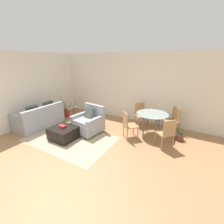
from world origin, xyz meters
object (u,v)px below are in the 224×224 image
book_stack (62,126)px  dining_table (152,116)px  potted_plant (64,112)px  dining_chair_near_right (167,132)px  picture_frame (73,104)px  dining_chair_near_left (128,124)px  ottoman (64,133)px  dining_chair_far_left (141,113)px  couch (40,119)px  tv_remote_primary (66,126)px  dining_chair_far_right (173,118)px  side_table (74,110)px  armchair (88,122)px  potted_plant_small (179,136)px

book_stack → dining_table: dining_table is taller
potted_plant → dining_chair_near_right: potted_plant is taller
picture_frame → dining_chair_near_left: 2.89m
ottoman → dining_table: 2.93m
book_stack → potted_plant: 2.21m
ottoman → dining_chair_far_left: dining_chair_far_left is taller
couch → picture_frame: size_ratio=8.15×
tv_remote_primary → dining_chair_far_right: size_ratio=0.16×
ottoman → dining_chair_far_left: (1.78, 2.25, 0.30)m
potted_plant → dining_chair_near_right: 4.61m
couch → side_table: bearing=69.8°
dining_chair_far_right → potted_plant: bearing=-171.3°
book_stack → ottoman: bearing=-17.2°
dining_table → dining_chair_near_left: dining_chair_near_left is taller
tv_remote_primary → ottoman: bearing=-80.2°
armchair → dining_chair_far_right: armchair is taller
ottoman → potted_plant_small: bearing=28.6°
couch → side_table: size_ratio=3.32×
potted_plant → picture_frame: 0.70m
potted_plant → dining_chair_near_left: (3.38, -0.49, 0.34)m
picture_frame → dining_table: bearing=1.0°
tv_remote_primary → potted_plant: (-1.58, 1.41, -0.22)m
dining_chair_far_left → dining_chair_far_right: (1.18, 0.00, 0.00)m
side_table → dining_chair_far_right: dining_chair_far_right is taller
armchair → potted_plant_small: 3.04m
side_table → dining_chair_near_right: size_ratio=0.57×
potted_plant_small → picture_frame: bearing=-177.7°
ottoman → potted_plant: 2.23m
potted_plant → picture_frame: bearing=5.1°
side_table → potted_plant_small: 4.32m
side_table → dining_chair_near_right: 4.06m
dining_chair_far_left → dining_chair_far_right: 1.18m
dining_table → dining_chair_far_right: 0.85m
armchair → book_stack: armchair is taller
armchair → dining_chair_far_left: size_ratio=1.11×
ottoman → picture_frame: bearing=123.4°
tv_remote_primary → dining_chair_far_right: dining_chair_far_right is taller
couch → potted_plant_small: 5.02m
potted_plant → dining_chair_near_left: bearing=-8.2°
potted_plant_small → dining_chair_far_right: bearing=121.2°
tv_remote_primary → side_table: 1.78m
potted_plant → picture_frame: (0.55, 0.05, 0.44)m
potted_plant → dining_chair_far_right: 4.63m
potted_plant → side_table: 0.58m
side_table → picture_frame: picture_frame is taller
armchair → dining_chair_near_left: bearing=9.9°
side_table → dining_chair_near_left: 2.89m
armchair → book_stack: (-0.41, -0.81, 0.07)m
book_stack → potted_plant_small: 3.75m
side_table → ottoman: bearing=-56.6°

